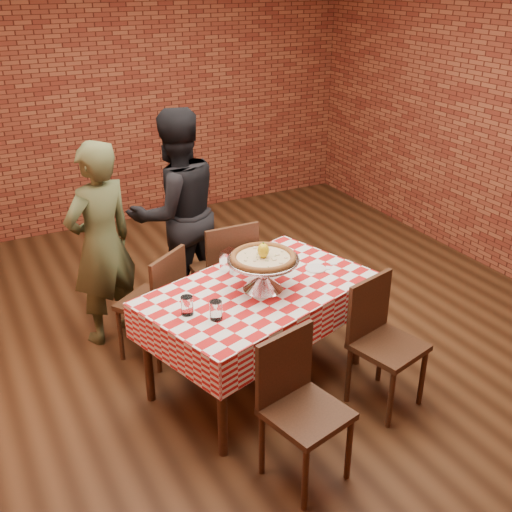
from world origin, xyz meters
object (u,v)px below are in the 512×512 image
object	(u,v)px
condiment_caddy	(229,261)
diner_black	(176,212)
pizza_stand	(263,274)
chair_near_left	(307,415)
pizza	(263,258)
chair_far_left	(151,304)
chair_far_right	(223,270)
water_glass_right	(187,306)
chair_near_right	(388,348)
table	(258,336)
water_glass_left	(216,310)
diner_olive	(101,244)

from	to	relation	value
condiment_caddy	diner_black	world-z (taller)	diner_black
pizza_stand	diner_black	size ratio (longest dim) A/B	0.28
pizza_stand	chair_near_left	bearing A→B (deg)	-103.34
pizza	condiment_caddy	distance (m)	0.38
pizza	chair_far_left	xyz separation A→B (m)	(-0.57, 0.69, -0.54)
pizza_stand	chair_near_left	size ratio (longest dim) A/B	0.54
chair_far_left	chair_far_right	size ratio (longest dim) A/B	0.96
chair_far_left	pizza_stand	bearing A→B (deg)	95.00
pizza_stand	chair_far_left	distance (m)	0.99
water_glass_right	chair_far_left	size ratio (longest dim) A/B	0.14
chair_near_left	chair_near_right	bearing A→B (deg)	7.55
table	condiment_caddy	bearing A→B (deg)	100.39
table	chair_far_right	world-z (taller)	chair_far_right
table	water_glass_left	xyz separation A→B (m)	(-0.41, -0.23, 0.44)
pizza	table	bearing A→B (deg)	133.67
water_glass_left	chair_far_left	size ratio (longest dim) A/B	0.14
diner_black	chair_far_right	bearing A→B (deg)	111.95
pizza_stand	chair_near_left	world-z (taller)	pizza_stand
water_glass_right	chair_far_right	bearing A→B (deg)	54.55
chair_far_right	water_glass_left	bearing A→B (deg)	64.76
pizza	diner_olive	distance (m)	1.37
pizza_stand	diner_black	bearing A→B (deg)	94.30
chair_near_right	chair_far_left	xyz separation A→B (m)	(-1.18, 1.28, -0.00)
chair_near_left	chair_far_left	world-z (taller)	chair_near_left
chair_far_left	condiment_caddy	bearing A→B (deg)	109.86
pizza_stand	chair_near_left	xyz separation A→B (m)	(-0.21, -0.90, -0.42)
chair_far_right	diner_olive	xyz separation A→B (m)	(-0.90, 0.21, 0.34)
water_glass_left	diner_black	distance (m)	1.56
table	condiment_caddy	xyz separation A→B (m)	(-0.06, 0.32, 0.46)
chair_far_right	diner_olive	world-z (taller)	diner_olive
water_glass_right	chair_near_left	distance (m)	0.97
table	condiment_caddy	distance (m)	0.56
water_glass_right	chair_near_left	xyz separation A→B (m)	(0.36, -0.83, -0.37)
table	chair_near_left	world-z (taller)	chair_near_left
chair_near_right	diner_olive	xyz separation A→B (m)	(-1.40, 1.70, 0.36)
water_glass_left	water_glass_right	distance (m)	0.19
water_glass_right	chair_near_left	world-z (taller)	chair_near_left
pizza	water_glass_right	xyz separation A→B (m)	(-0.57, -0.07, -0.16)
chair_far_left	diner_olive	bearing A→B (deg)	-97.19
pizza_stand	chair_far_right	xyz separation A→B (m)	(0.12, 0.90, -0.41)
chair_near_right	chair_near_left	bearing A→B (deg)	-173.65
pizza	pizza_stand	bearing A→B (deg)	180.00
table	chair_far_left	bearing A→B (deg)	129.29
chair_far_left	diner_olive	size ratio (longest dim) A/B	0.55
chair_far_right	diner_black	distance (m)	0.62
chair_near_left	chair_far_left	size ratio (longest dim) A/B	1.01
table	chair_near_right	world-z (taller)	chair_near_right
diner_olive	diner_black	size ratio (longest dim) A/B	0.93
pizza	diner_black	distance (m)	1.32
pizza_stand	chair_far_left	bearing A→B (deg)	129.46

